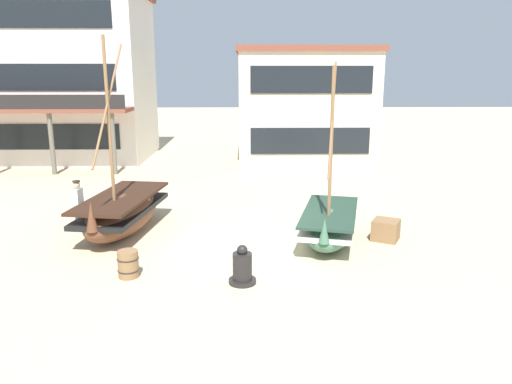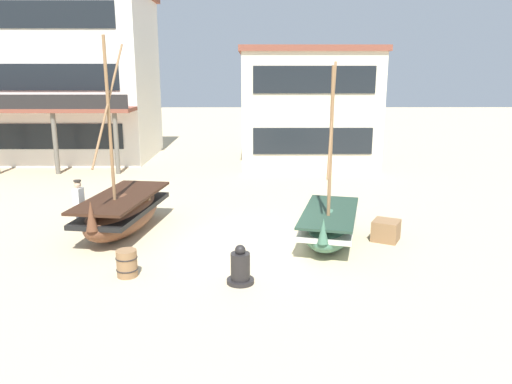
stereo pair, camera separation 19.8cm
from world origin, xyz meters
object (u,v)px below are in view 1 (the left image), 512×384
object	(u,v)px
fishing_boat_centre_large	(329,224)
capstan_winch	(242,268)
wooden_barrel	(128,264)
fisherman_by_hull	(78,206)
harbor_building_annex	(53,77)
fishing_boat_near_left	(122,212)
harbor_building_main	(303,106)
cargo_crate	(386,230)

from	to	relation	value
fishing_boat_centre_large	capstan_winch	distance (m)	3.99
wooden_barrel	fisherman_by_hull	bearing A→B (deg)	122.88
fisherman_by_hull	harbor_building_annex	world-z (taller)	harbor_building_annex
fishing_boat_near_left	harbor_building_main	bearing A→B (deg)	60.86
fishing_boat_centre_large	fisherman_by_hull	size ratio (longest dim) A/B	3.19
fisherman_by_hull	cargo_crate	size ratio (longest dim) A/B	2.20
wooden_barrel	cargo_crate	bearing A→B (deg)	20.33
capstan_winch	harbor_building_main	size ratio (longest dim) A/B	0.13
fisherman_by_hull	harbor_building_main	size ratio (longest dim) A/B	0.22
fisherman_by_hull	harbor_building_main	distance (m)	15.66
fishing_boat_near_left	fishing_boat_centre_large	xyz separation A→B (m)	(6.53, -1.01, -0.13)
fishing_boat_near_left	wooden_barrel	xyz separation A→B (m)	(1.00, -3.57, -0.34)
cargo_crate	harbor_building_main	distance (m)	14.22
fishing_boat_near_left	fisherman_by_hull	xyz separation A→B (m)	(-1.48, 0.26, 0.14)
fishing_boat_near_left	fisherman_by_hull	distance (m)	1.51
cargo_crate	harbor_building_annex	bearing A→B (deg)	135.28
fishing_boat_near_left	wooden_barrel	distance (m)	3.72
fishing_boat_near_left	fishing_boat_centre_large	distance (m)	6.61
fishing_boat_centre_large	wooden_barrel	distance (m)	6.10
fishing_boat_near_left	cargo_crate	size ratio (longest dim) A/B	7.99
capstan_winch	harbor_building_annex	xyz separation A→B (m)	(-11.23, 18.65, 4.43)
fishing_boat_centre_large	cargo_crate	world-z (taller)	fishing_boat_centre_large
cargo_crate	fishing_boat_near_left	bearing A→B (deg)	174.13
capstan_winch	cargo_crate	size ratio (longest dim) A/B	1.30
wooden_barrel	harbor_building_main	bearing A→B (deg)	69.32
fishing_boat_near_left	fishing_boat_centre_large	size ratio (longest dim) A/B	1.14
fishing_boat_near_left	harbor_building_annex	bearing A→B (deg)	116.60
fishing_boat_centre_large	harbor_building_annex	world-z (taller)	harbor_building_annex
fishing_boat_near_left	wooden_barrel	bearing A→B (deg)	-74.39
fishing_boat_centre_large	harbor_building_main	bearing A→B (deg)	87.02
harbor_building_main	cargo_crate	bearing A→B (deg)	-85.65
wooden_barrel	capstan_winch	bearing A→B (deg)	-8.45
fishing_boat_centre_large	harbor_building_annex	distance (m)	21.35
capstan_winch	harbor_building_annex	bearing A→B (deg)	121.06
capstan_winch	cargo_crate	bearing A→B (deg)	35.39
fisherman_by_hull	harbor_building_main	xyz separation A→B (m)	(8.74, 12.77, 2.37)
fishing_boat_near_left	wooden_barrel	size ratio (longest dim) A/B	8.75
cargo_crate	harbor_building_annex	world-z (taller)	harbor_building_annex
fishing_boat_centre_large	wooden_barrel	bearing A→B (deg)	-155.20
harbor_building_main	fishing_boat_near_left	bearing A→B (deg)	-119.14
fishing_boat_near_left	cargo_crate	xyz separation A→B (m)	(8.32, -0.86, -0.37)
capstan_winch	cargo_crate	xyz separation A→B (m)	(4.43, 3.14, -0.07)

